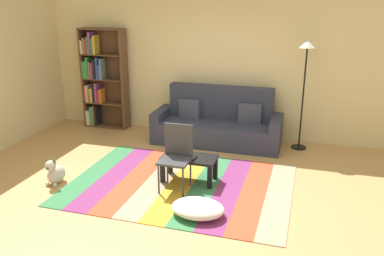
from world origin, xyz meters
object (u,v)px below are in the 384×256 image
standing_lamp (306,58)px  pouf (198,208)px  tv_remote (194,158)px  folding_chair (177,152)px  dog (55,173)px  couch (218,125)px  bookshelf (100,79)px  coffee_table (189,161)px

standing_lamp → pouf: bearing=-111.5°
tv_remote → folding_chair: (-0.18, -0.20, 0.15)m
dog → tv_remote: (1.88, 0.56, 0.22)m
couch → standing_lamp: bearing=5.1°
dog → pouf: bearing=-7.3°
bookshelf → pouf: bearing=-45.2°
bookshelf → standing_lamp: 3.96m
coffee_table → pouf: 1.00m
standing_lamp → bookshelf: bearing=177.7°
pouf → folding_chair: (-0.48, 0.64, 0.43)m
folding_chair → bookshelf: bearing=176.8°
bookshelf → pouf: (2.84, -2.86, -0.87)m
pouf → standing_lamp: bearing=68.5°
pouf → dog: (-2.17, 0.28, 0.06)m
bookshelf → dog: bearing=-75.6°
standing_lamp → couch: bearing=-174.9°
coffee_table → pouf: coffee_table is taller
couch → tv_remote: size_ratio=15.07×
tv_remote → dog: bearing=-156.2°
couch → standing_lamp: standing_lamp is taller
couch → standing_lamp: size_ratio=1.20×
dog → folding_chair: size_ratio=0.44×
standing_lamp → folding_chair: size_ratio=2.09×
coffee_table → standing_lamp: bearing=51.2°
folding_chair → couch: bearing=126.6°
dog → coffee_table: bearing=19.1°
pouf → tv_remote: bearing=109.6°
dog → bookshelf: bearing=104.4°
standing_lamp → coffee_table: bearing=-128.8°
dog → standing_lamp: bearing=36.8°
dog → folding_chair: 1.77m
dog → tv_remote: bearing=16.6°
standing_lamp → folding_chair: 2.78m
bookshelf → tv_remote: 3.30m
couch → dog: couch is taller
couch → coffee_table: (-0.02, -1.68, -0.03)m
bookshelf → folding_chair: bearing=-43.3°
tv_remote → pouf: bearing=-63.3°
couch → bookshelf: bookshelf is taller
bookshelf → dog: size_ratio=4.92×
coffee_table → folding_chair: folding_chair is taller
bookshelf → dog: 2.79m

